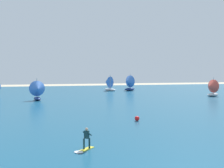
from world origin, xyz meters
name	(u,v)px	position (x,y,z in m)	size (l,w,h in m)	color
ocean	(81,98)	(0.00, 49.61, 0.05)	(160.00, 90.00, 0.10)	navy
kitesurfer	(85,142)	(-3.62, 12.39, 0.70)	(1.80, 1.76, 1.67)	yellow
sailboat_mid_left	(128,83)	(15.78, 67.14, 2.41)	(4.54, 4.13, 5.05)	navy
sailboat_anchored_offshore	(211,88)	(29.82, 46.77, 2.10)	(3.88, 3.43, 4.36)	silver
sailboat_center_horizon	(108,83)	(9.79, 67.68, 2.26)	(4.11, 4.21, 4.72)	silver
sailboat_outermost	(38,90)	(-8.95, 46.85, 2.12)	(3.39, 3.90, 4.41)	navy
marker_buoy	(137,118)	(3.80, 22.42, 0.39)	(0.58, 0.58, 0.58)	red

